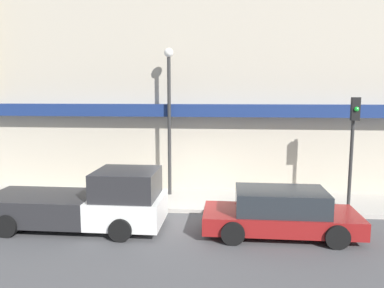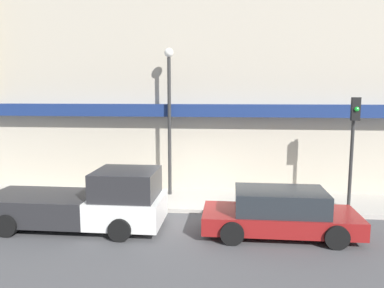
# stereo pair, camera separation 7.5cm
# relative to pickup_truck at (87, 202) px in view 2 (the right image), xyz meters

# --- Properties ---
(ground_plane) EXTENTS (80.00, 80.00, 0.00)m
(ground_plane) POSITION_rel_pickup_truck_xyz_m (2.94, 1.70, -0.82)
(ground_plane) COLOR #4C4C4F
(sidewalk) EXTENTS (36.00, 2.76, 0.15)m
(sidewalk) POSITION_rel_pickup_truck_xyz_m (2.94, 3.08, -0.74)
(sidewalk) COLOR #B7B2A8
(sidewalk) RESTS_ON ground
(building) EXTENTS (19.80, 3.80, 10.25)m
(building) POSITION_rel_pickup_truck_xyz_m (2.92, 5.94, 3.85)
(building) COLOR #BCB29E
(building) RESTS_ON ground
(pickup_truck) EXTENTS (5.59, 2.21, 1.89)m
(pickup_truck) POSITION_rel_pickup_truck_xyz_m (0.00, 0.00, 0.00)
(pickup_truck) COLOR white
(pickup_truck) RESTS_ON ground
(parked_car) EXTENTS (4.60, 2.07, 1.39)m
(parked_car) POSITION_rel_pickup_truck_xyz_m (5.99, -0.00, -0.14)
(parked_car) COLOR maroon
(parked_car) RESTS_ON ground
(fire_hydrant) EXTENTS (0.18, 0.18, 0.74)m
(fire_hydrant) POSITION_rel_pickup_truck_xyz_m (5.79, 2.40, -0.31)
(fire_hydrant) COLOR yellow
(fire_hydrant) RESTS_ON sidewalk
(street_lamp) EXTENTS (0.36, 0.36, 5.85)m
(street_lamp) POSITION_rel_pickup_truck_xyz_m (2.05, 3.65, 2.96)
(street_lamp) COLOR #2D2D2D
(street_lamp) RESTS_ON sidewalk
(traffic_light) EXTENTS (0.28, 0.42, 3.96)m
(traffic_light) POSITION_rel_pickup_truck_xyz_m (8.75, 2.40, 2.04)
(traffic_light) COLOR #2D2D2D
(traffic_light) RESTS_ON sidewalk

